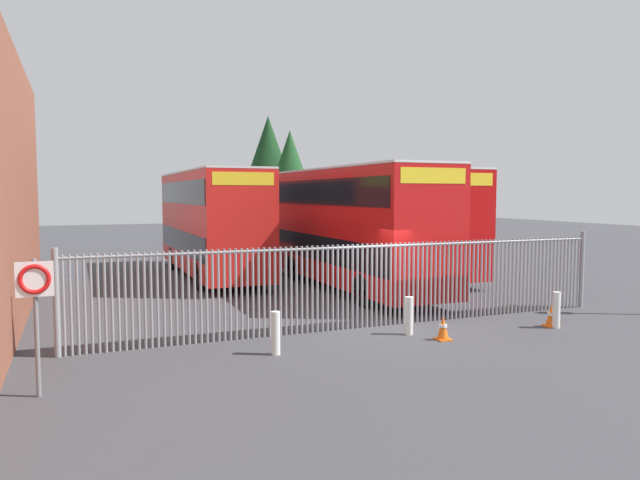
# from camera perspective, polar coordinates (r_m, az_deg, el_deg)

# --- Properties ---
(ground_plane) EXTENTS (100.00, 100.00, 0.00)m
(ground_plane) POSITION_cam_1_polar(r_m,az_deg,el_deg) (23.11, -3.80, -4.24)
(ground_plane) COLOR #3D3D42
(palisade_fence) EXTENTS (14.95, 0.14, 2.35)m
(palisade_fence) POSITION_cam_1_polar(r_m,az_deg,el_deg) (15.50, 4.55, -4.12)
(palisade_fence) COLOR gray
(palisade_fence) RESTS_ON ground
(double_decker_bus_near_gate) EXTENTS (2.54, 10.81, 4.42)m
(double_decker_bus_near_gate) POSITION_cam_1_polar(r_m,az_deg,el_deg) (21.62, 2.95, 1.63)
(double_decker_bus_near_gate) COLOR red
(double_decker_bus_near_gate) RESTS_ON ground
(double_decker_bus_behind_fence_left) EXTENTS (2.54, 10.81, 4.42)m
(double_decker_bus_behind_fence_left) POSITION_cam_1_polar(r_m,az_deg,el_deg) (25.74, 6.80, 2.05)
(double_decker_bus_behind_fence_left) COLOR #B70C0C
(double_decker_bus_behind_fence_left) RESTS_ON ground
(double_decker_bus_behind_fence_right) EXTENTS (2.54, 10.81, 4.42)m
(double_decker_bus_behind_fence_right) POSITION_cam_1_polar(r_m,az_deg,el_deg) (25.32, -10.52, 1.97)
(double_decker_bus_behind_fence_right) COLOR red
(double_decker_bus_behind_fence_right) RESTS_ON ground
(bollard_near_left) EXTENTS (0.20, 0.20, 0.95)m
(bollard_near_left) POSITION_cam_1_polar(r_m,az_deg,el_deg) (13.03, -4.30, -8.93)
(bollard_near_left) COLOR silver
(bollard_near_left) RESTS_ON ground
(bollard_center_front) EXTENTS (0.20, 0.20, 0.95)m
(bollard_center_front) POSITION_cam_1_polar(r_m,az_deg,el_deg) (14.95, 8.57, -7.23)
(bollard_center_front) COLOR silver
(bollard_center_front) RESTS_ON ground
(bollard_near_right) EXTENTS (0.20, 0.20, 0.95)m
(bollard_near_right) POSITION_cam_1_polar(r_m,az_deg,el_deg) (16.68, 21.80, -6.28)
(bollard_near_right) COLOR silver
(bollard_near_right) RESTS_ON ground
(traffic_cone_by_gate) EXTENTS (0.34, 0.34, 0.59)m
(traffic_cone_by_gate) POSITION_cam_1_polar(r_m,az_deg,el_deg) (16.83, 21.37, -6.81)
(traffic_cone_by_gate) COLOR orange
(traffic_cone_by_gate) RESTS_ON ground
(traffic_cone_mid_forecourt) EXTENTS (0.34, 0.34, 0.59)m
(traffic_cone_mid_forecourt) POSITION_cam_1_polar(r_m,az_deg,el_deg) (14.59, 11.77, -8.30)
(traffic_cone_mid_forecourt) COLOR orange
(traffic_cone_mid_forecourt) RESTS_ON ground
(speed_limit_sign_post) EXTENTS (0.60, 0.14, 2.40)m
(speed_limit_sign_post) POSITION_cam_1_polar(r_m,az_deg,el_deg) (11.17, -25.74, -4.80)
(speed_limit_sign_post) COLOR slate
(speed_limit_sign_post) RESTS_ON ground
(tree_tall_back) EXTENTS (3.72, 3.72, 7.67)m
(tree_tall_back) POSITION_cam_1_polar(r_m,az_deg,el_deg) (39.49, -2.91, 6.65)
(tree_tall_back) COLOR #4C3823
(tree_tall_back) RESTS_ON ground
(tree_short_side) EXTENTS (4.61, 4.61, 8.84)m
(tree_short_side) POSITION_cam_1_polar(r_m,az_deg,el_deg) (41.32, -5.00, 7.29)
(tree_short_side) COLOR #4C3823
(tree_short_side) RESTS_ON ground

